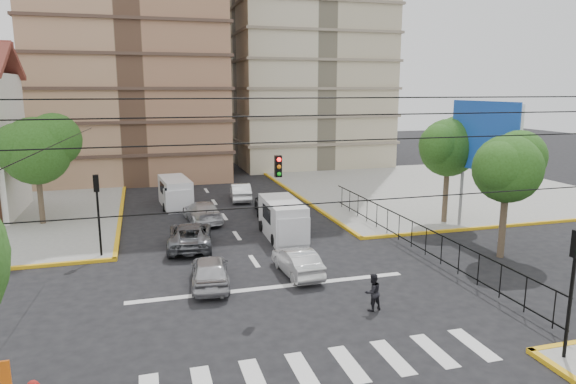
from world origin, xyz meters
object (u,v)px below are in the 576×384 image
object	(u,v)px
van_left_lane	(176,193)
car_silver_front_left	(210,271)
traffic_light_se	(573,273)
traffic_light_nw	(97,202)
van_right_lane	(284,220)
car_white_front_right	(297,262)
pedestrian_crosswalk	(373,292)

from	to	relation	value
van_left_lane	car_silver_front_left	size ratio (longest dim) A/B	1.19
traffic_light_se	traffic_light_nw	bearing A→B (deg)	135.00
traffic_light_se	van_left_lane	distance (m)	29.05
traffic_light_se	van_right_lane	size ratio (longest dim) A/B	0.86
car_silver_front_left	car_white_front_right	bearing A→B (deg)	-170.74
van_right_lane	van_left_lane	distance (m)	11.83
car_silver_front_left	pedestrian_crosswalk	distance (m)	7.56
traffic_light_se	traffic_light_nw	xyz separation A→B (m)	(-15.60, 15.60, 0.00)
van_left_lane	pedestrian_crosswalk	size ratio (longest dim) A/B	3.25
car_white_front_right	pedestrian_crosswalk	distance (m)	5.11
traffic_light_se	car_white_front_right	xyz separation A→B (m)	(-6.19, 10.27, -2.45)
traffic_light_nw	car_white_front_right	distance (m)	11.09
car_white_front_right	pedestrian_crosswalk	bearing A→B (deg)	106.86
van_left_lane	pedestrian_crosswalk	bearing A→B (deg)	-79.03
traffic_light_se	car_white_front_right	size ratio (longest dim) A/B	1.09
traffic_light_nw	pedestrian_crosswalk	bearing A→B (deg)	-42.20
van_right_lane	traffic_light_se	bearing A→B (deg)	-71.15
traffic_light_se	van_left_lane	size ratio (longest dim) A/B	0.87
traffic_light_se	van_right_lane	distance (m)	17.41
traffic_light_nw	van_left_lane	bearing A→B (deg)	67.25
car_silver_front_left	van_right_lane	bearing A→B (deg)	-123.56
traffic_light_nw	car_silver_front_left	xyz separation A→B (m)	(5.12, -5.58, -2.38)
van_right_lane	traffic_light_nw	bearing A→B (deg)	-173.43
van_left_lane	traffic_light_nw	bearing A→B (deg)	-118.56
traffic_light_se	car_silver_front_left	xyz separation A→B (m)	(-10.48, 10.02, -2.38)
car_silver_front_left	pedestrian_crosswalk	size ratio (longest dim) A/B	2.73
traffic_light_se	pedestrian_crosswalk	bearing A→B (deg)	129.00
van_left_lane	car_silver_front_left	xyz separation A→B (m)	(0.40, -16.84, -0.35)
car_white_front_right	pedestrian_crosswalk	world-z (taller)	pedestrian_crosswalk
van_right_lane	car_white_front_right	bearing A→B (deg)	-98.01
van_right_lane	van_left_lane	xyz separation A→B (m)	(-5.74, 10.34, -0.04)
traffic_light_se	pedestrian_crosswalk	world-z (taller)	traffic_light_se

